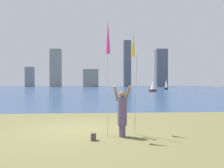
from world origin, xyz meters
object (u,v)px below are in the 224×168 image
(kite_flag_left, at_px, (108,40))
(sailboat_3, at_px, (166,85))
(person, at_px, (122,112))
(sailboat_4, at_px, (153,85))
(kite_flag_right, at_px, (133,48))
(bag, at_px, (93,137))

(kite_flag_left, xyz_separation_m, sailboat_3, (18.83, 51.67, -2.35))
(person, bearing_deg, sailboat_4, 68.90)
(kite_flag_right, relative_size, bag, 15.59)
(kite_flag_left, bearing_deg, kite_flag_right, 37.87)
(sailboat_4, bearing_deg, kite_flag_left, -106.72)
(kite_flag_right, xyz_separation_m, bag, (-1.63, -1.17, -3.39))
(kite_flag_left, relative_size, sailboat_4, 1.03)
(sailboat_3, relative_size, sailboat_4, 0.93)
(kite_flag_left, height_order, sailboat_3, kite_flag_left)
(person, height_order, kite_flag_right, kite_flag_right)
(person, xyz_separation_m, sailboat_4, (11.57, 40.18, 0.56))
(person, relative_size, sailboat_4, 0.46)
(kite_flag_left, height_order, bag, kite_flag_left)
(bag, bearing_deg, person, 22.66)
(person, height_order, bag, person)
(person, bearing_deg, kite_flag_left, -171.02)
(sailboat_4, bearing_deg, sailboat_3, 59.38)
(person, height_order, sailboat_4, sailboat_4)
(sailboat_3, bearing_deg, kite_flag_right, -109.24)
(kite_flag_left, xyz_separation_m, bag, (-0.54, -0.32, -3.53))
(kite_flag_left, height_order, kite_flag_right, kite_flag_left)
(person, xyz_separation_m, kite_flag_left, (-0.55, -0.14, 2.70))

